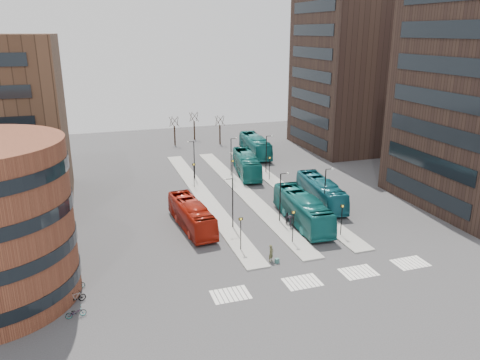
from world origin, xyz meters
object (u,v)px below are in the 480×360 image
object	(u,v)px
teal_bus_d	(255,146)
commuter_a	(193,229)
teal_bus_a	(302,209)
teal_bus_b	(246,164)
commuter_c	(290,222)
teal_bus_c	(321,192)
suitcase	(277,261)
bicycle_far	(76,283)
commuter_b	(287,219)
red_bus	(191,215)
traveller	(271,253)
bicycle_near	(76,312)
bicycle_mid	(76,297)

from	to	relation	value
teal_bus_d	commuter_a	bearing A→B (deg)	-115.88
teal_bus_a	teal_bus_b	distance (m)	21.27
teal_bus_d	commuter_c	size ratio (longest dim) A/B	8.05
teal_bus_c	teal_bus_b	bearing A→B (deg)	113.58
suitcase	bicycle_far	xyz separation A→B (m)	(-19.20, 1.39, 0.18)
commuter_c	commuter_b	bearing A→B (deg)	-155.69
teal_bus_c	teal_bus_d	bearing A→B (deg)	94.81
red_bus	commuter_b	distance (m)	11.44
teal_bus_d	traveller	xyz separation A→B (m)	(-13.05, -40.67, -0.92)
teal_bus_c	red_bus	bearing A→B (deg)	-166.44
teal_bus_c	teal_bus_d	world-z (taller)	teal_bus_d
teal_bus_a	commuter_a	world-z (taller)	teal_bus_a
teal_bus_a	red_bus	bearing A→B (deg)	170.95
suitcase	bicycle_near	bearing A→B (deg)	176.30
red_bus	traveller	bearing A→B (deg)	-66.98
commuter_a	teal_bus_b	bearing A→B (deg)	-130.17
traveller	suitcase	bearing A→B (deg)	-84.40
red_bus	teal_bus_c	world-z (taller)	teal_bus_c
teal_bus_c	bicycle_far	size ratio (longest dim) A/B	7.44
commuter_a	bicycle_mid	size ratio (longest dim) A/B	1.08
commuter_a	commuter_b	xyz separation A→B (m)	(11.52, -0.23, -0.15)
commuter_b	commuter_c	distance (m)	0.95
teal_bus_a	traveller	distance (m)	10.92
bicycle_far	commuter_c	bearing A→B (deg)	-57.10
suitcase	bicycle_far	world-z (taller)	bicycle_far
teal_bus_b	commuter_c	size ratio (longest dim) A/B	7.68
commuter_c	teal_bus_c	bearing A→B (deg)	157.17
teal_bus_b	commuter_b	world-z (taller)	teal_bus_b
bicycle_mid	teal_bus_d	bearing A→B (deg)	-55.80
bicycle_mid	commuter_b	bearing A→B (deg)	-86.59
suitcase	bicycle_far	bearing A→B (deg)	161.75
teal_bus_c	commuter_a	bearing A→B (deg)	-158.97
bicycle_near	bicycle_mid	bearing A→B (deg)	-7.50
teal_bus_b	bicycle_mid	distance (m)	40.78
commuter_b	teal_bus_d	bearing A→B (deg)	-21.39
red_bus	commuter_c	xyz separation A→B (m)	(11.02, -3.81, -0.79)
teal_bus_b	traveller	distance (m)	30.30
teal_bus_c	traveller	bearing A→B (deg)	-127.36
red_bus	bicycle_mid	distance (m)	18.27
commuter_c	red_bus	bearing A→B (deg)	-82.67
commuter_c	teal_bus_b	bearing A→B (deg)	-159.26
bicycle_mid	commuter_a	bearing A→B (deg)	-70.01
suitcase	red_bus	world-z (taller)	red_bus
teal_bus_a	bicycle_mid	size ratio (longest dim) A/B	7.37
suitcase	bicycle_mid	xyz separation A→B (m)	(-19.20, -1.31, 0.28)
teal_bus_b	teal_bus_d	xyz separation A→B (m)	(5.58, 11.32, 0.08)
teal_bus_b	teal_bus_d	world-z (taller)	teal_bus_d
bicycle_near	teal_bus_a	bearing A→B (deg)	-72.51
teal_bus_d	commuter_a	xyz separation A→B (m)	(-19.27, -32.37, -0.88)
teal_bus_c	commuter_b	xyz separation A→B (m)	(-7.28, -5.36, -0.90)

